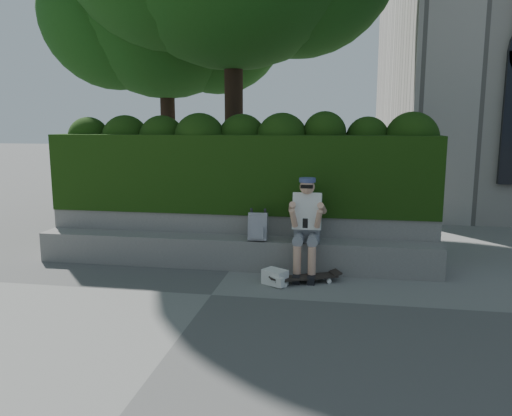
% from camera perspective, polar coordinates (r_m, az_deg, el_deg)
% --- Properties ---
extents(ground, '(80.00, 80.00, 0.00)m').
position_cam_1_polar(ground, '(6.38, -5.14, -9.86)').
color(ground, slate).
rests_on(ground, ground).
extents(bench_ledge, '(6.00, 0.45, 0.45)m').
position_cam_1_polar(bench_ledge, '(7.48, -2.71, -5.07)').
color(bench_ledge, gray).
rests_on(bench_ledge, ground).
extents(planter_wall, '(6.00, 0.50, 0.75)m').
position_cam_1_polar(planter_wall, '(7.89, -1.98, -3.15)').
color(planter_wall, gray).
rests_on(planter_wall, ground).
extents(hedge, '(6.00, 1.00, 1.20)m').
position_cam_1_polar(hedge, '(7.95, -1.69, 4.08)').
color(hedge, black).
rests_on(hedge, planter_wall).
extents(person, '(0.40, 0.76, 1.38)m').
position_cam_1_polar(person, '(7.03, 5.81, -1.66)').
color(person, gray).
rests_on(person, ground).
extents(skateboard, '(0.90, 0.57, 0.09)m').
position_cam_1_polar(skateboard, '(6.81, 5.59, -7.91)').
color(skateboard, black).
rests_on(skateboard, ground).
extents(backpack_plaid, '(0.28, 0.15, 0.40)m').
position_cam_1_polar(backpack_plaid, '(7.21, 0.22, -2.15)').
color(backpack_plaid, '#B2B1B6').
rests_on(backpack_plaid, bench_ledge).
extents(backpack_ground, '(0.37, 0.34, 0.20)m').
position_cam_1_polar(backpack_ground, '(6.74, 2.18, -7.87)').
color(backpack_ground, white).
rests_on(backpack_ground, ground).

